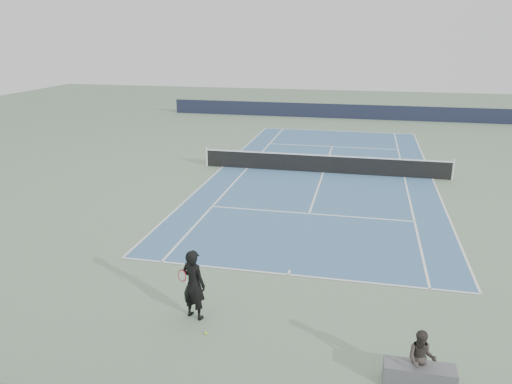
% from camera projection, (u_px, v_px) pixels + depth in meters
% --- Properties ---
extents(ground, '(80.00, 80.00, 0.00)m').
position_uv_depth(ground, '(323.00, 173.00, 26.21)').
color(ground, slate).
extents(court_surface, '(10.97, 23.77, 0.01)m').
position_uv_depth(court_surface, '(323.00, 173.00, 26.21)').
color(court_surface, '#3C678F').
rests_on(court_surface, ground).
extents(tennis_net, '(12.90, 0.10, 1.07)m').
position_uv_depth(tennis_net, '(324.00, 163.00, 26.06)').
color(tennis_net, silver).
rests_on(tennis_net, ground).
extents(windscreen_far, '(30.00, 0.25, 1.20)m').
position_uv_depth(windscreen_far, '(342.00, 111.00, 42.66)').
color(windscreen_far, black).
rests_on(windscreen_far, ground).
extents(tennis_player, '(0.87, 0.71, 1.88)m').
position_uv_depth(tennis_player, '(194.00, 284.00, 12.64)').
color(tennis_player, black).
rests_on(tennis_player, ground).
extents(tennis_ball, '(0.07, 0.07, 0.07)m').
position_uv_depth(tennis_ball, '(206.00, 333.00, 12.16)').
color(tennis_ball, '#C1E82F').
rests_on(tennis_ball, ground).
extents(spectator_bench, '(1.50, 0.65, 1.27)m').
position_uv_depth(spectator_bench, '(420.00, 367.00, 10.30)').
color(spectator_bench, '#56565B').
rests_on(spectator_bench, ground).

